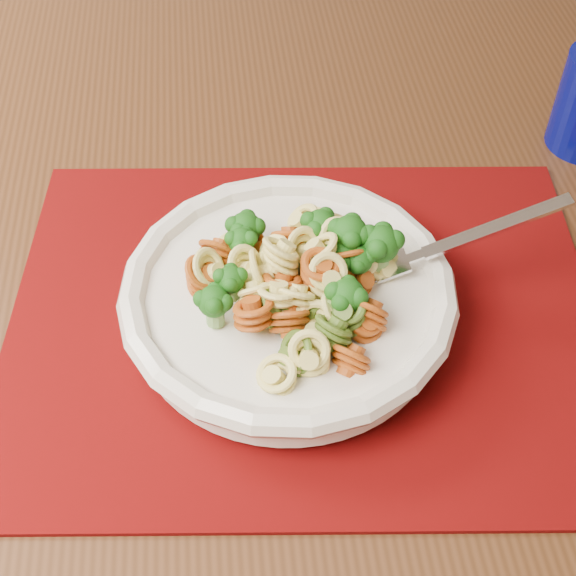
# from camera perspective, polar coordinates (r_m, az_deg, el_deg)

# --- Properties ---
(dining_table) EXTENTS (1.67, 1.32, 0.74)m
(dining_table) POSITION_cam_1_polar(r_m,az_deg,el_deg) (0.71, -1.46, -4.45)
(dining_table) COLOR #482814
(dining_table) RESTS_ON ground
(placemat) EXTENTS (0.51, 0.43, 0.00)m
(placemat) POSITION_cam_1_polar(r_m,az_deg,el_deg) (0.61, 1.18, -2.08)
(placemat) COLOR #5F0406
(placemat) RESTS_ON dining_table
(pasta_bowl) EXTENTS (0.25, 0.25, 0.05)m
(pasta_bowl) POSITION_cam_1_polar(r_m,az_deg,el_deg) (0.58, -0.00, -0.73)
(pasta_bowl) COLOR white
(pasta_bowl) RESTS_ON placemat
(pasta_broccoli_heap) EXTENTS (0.21, 0.21, 0.06)m
(pasta_broccoli_heap) POSITION_cam_1_polar(r_m,az_deg,el_deg) (0.57, 0.00, 0.40)
(pasta_broccoli_heap) COLOR #EBDE74
(pasta_broccoli_heap) RESTS_ON pasta_bowl
(fork) EXTENTS (0.18, 0.09, 0.08)m
(fork) POSITION_cam_1_polar(r_m,az_deg,el_deg) (0.59, 7.34, 1.58)
(fork) COLOR silver
(fork) RESTS_ON pasta_bowl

